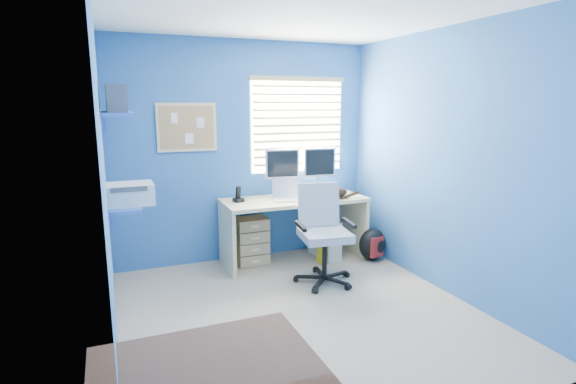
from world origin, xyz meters
name	(u,v)px	position (x,y,z in m)	size (l,w,h in m)	color
floor	(300,313)	(0.00, 0.00, 0.00)	(3.00, 3.20, 0.00)	gray
ceiling	(302,11)	(0.00, 0.00, 2.50)	(3.00, 3.20, 0.00)	white
wall_back	(245,152)	(0.00, 1.60, 1.25)	(3.00, 0.01, 2.50)	#2F60A1
wall_front	(429,217)	(0.00, -1.60, 1.25)	(3.00, 0.01, 2.50)	#2F60A1
wall_left	(105,184)	(-1.50, 0.00, 1.25)	(0.01, 3.20, 2.50)	#2F60A1
wall_right	(446,163)	(1.50, 0.00, 1.25)	(0.01, 3.20, 2.50)	#2F60A1
desk	(294,230)	(0.47, 1.26, 0.37)	(1.63, 0.65, 0.74)	#CDB888
laptop	(288,191)	(0.37, 1.19, 0.85)	(0.33, 0.26, 0.22)	silver
monitor_left	(282,172)	(0.42, 1.52, 1.01)	(0.40, 0.12, 0.54)	silver
monitor_right	(319,170)	(0.89, 1.48, 1.01)	(0.40, 0.12, 0.54)	silver
phone	(238,194)	(-0.17, 1.32, 0.82)	(0.09, 0.11, 0.17)	black
mug	(332,189)	(1.02, 1.39, 0.79)	(0.10, 0.09, 0.10)	#1E791D
cd_spindle	(333,188)	(1.11, 1.51, 0.78)	(0.13, 0.13, 0.07)	silver
cat	(332,193)	(0.87, 1.09, 0.81)	(0.38, 0.20, 0.13)	black
tower_pc	(325,238)	(0.86, 1.24, 0.23)	(0.19, 0.44, 0.45)	beige
drawer_boxes	(252,240)	(-0.01, 1.35, 0.27)	(0.35, 0.28, 0.54)	tan
yellow_book	(321,253)	(0.72, 1.04, 0.12)	(0.03, 0.17, 0.24)	yellow
backpack	(372,244)	(1.32, 0.91, 0.19)	(0.33, 0.25, 0.38)	black
office_chair	(323,246)	(0.51, 0.58, 0.37)	(0.66, 0.66, 1.00)	black
window_blinds	(298,125)	(0.65, 1.57, 1.55)	(1.15, 0.05, 1.10)	white
corkboard	(187,127)	(-0.65, 1.58, 1.55)	(0.64, 0.02, 0.52)	#CDB888
wall_shelves	(121,147)	(-1.35, 0.75, 1.43)	(0.42, 0.90, 1.05)	#3D63C6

